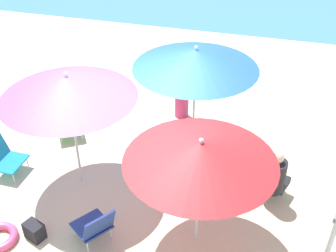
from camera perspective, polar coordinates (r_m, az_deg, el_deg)
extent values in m
plane|color=beige|center=(7.06, -5.22, -8.38)|extent=(40.00, 40.00, 0.00)
cylinder|color=silver|center=(7.24, 3.50, 2.96)|extent=(0.04, 0.04, 2.02)
cone|color=blue|center=(6.83, 3.75, 9.01)|extent=(2.04, 2.04, 0.32)
sphere|color=silver|center=(6.75, 3.82, 10.48)|extent=(0.06, 0.06, 0.06)
cylinder|color=silver|center=(6.73, -12.42, -0.85)|extent=(0.04, 0.04, 1.98)
cone|color=#8E56C6|center=(6.30, -13.32, 5.16)|extent=(2.03, 2.03, 0.35)
sphere|color=silver|center=(6.20, -13.58, 6.82)|extent=(0.06, 0.06, 0.06)
cylinder|color=silver|center=(5.69, 4.08, -9.23)|extent=(0.04, 0.04, 1.74)
cone|color=red|center=(5.22, 4.41, -3.50)|extent=(1.95, 1.95, 0.30)
sphere|color=silver|center=(5.11, 4.49, -1.93)|extent=(0.06, 0.06, 0.06)
cube|color=teal|center=(7.67, -20.39, -4.60)|extent=(0.44, 0.54, 0.03)
cylinder|color=silver|center=(7.78, -18.32, -4.61)|extent=(0.02, 0.02, 0.21)
cylinder|color=silver|center=(7.52, -20.00, -6.55)|extent=(0.02, 0.02, 0.21)
cylinder|color=silver|center=(7.96, -20.41, -4.10)|extent=(0.02, 0.02, 0.21)
cube|color=navy|center=(6.23, -10.20, -12.98)|extent=(0.64, 0.64, 0.03)
cube|color=navy|center=(5.93, -9.19, -13.01)|extent=(0.40, 0.47, 0.40)
cylinder|color=silver|center=(6.40, -12.40, -13.55)|extent=(0.02, 0.02, 0.24)
cylinder|color=silver|center=(6.50, -9.48, -12.11)|extent=(0.02, 0.02, 0.24)
cylinder|color=silver|center=(6.17, -10.72, -15.58)|extent=(0.02, 0.02, 0.24)
cylinder|color=silver|center=(6.28, -7.71, -14.04)|extent=(0.02, 0.02, 0.24)
cube|color=#33934C|center=(8.21, -13.05, -0.43)|extent=(0.62, 0.60, 0.03)
cube|color=#33934C|center=(8.28, -13.42, 1.57)|extent=(0.48, 0.39, 0.40)
cylinder|color=silver|center=(8.15, -11.50, -1.45)|extent=(0.02, 0.02, 0.19)
cylinder|color=silver|center=(8.14, -14.11, -1.92)|extent=(0.02, 0.02, 0.19)
cylinder|color=silver|center=(8.42, -11.83, -0.20)|extent=(0.02, 0.02, 0.19)
cylinder|color=silver|center=(8.41, -14.36, -0.65)|extent=(0.02, 0.02, 0.19)
cylinder|color=#DB3866|center=(8.55, 1.86, 3.61)|extent=(0.28, 0.28, 0.79)
cylinder|color=#DB3866|center=(8.22, 1.95, 7.67)|extent=(0.33, 0.33, 0.57)
sphere|color=beige|center=(8.06, 2.00, 10.13)|extent=(0.20, 0.20, 0.20)
cube|color=black|center=(6.97, 14.30, -7.31)|extent=(0.44, 0.45, 0.12)
cylinder|color=beige|center=(7.17, 14.65, -7.39)|extent=(0.12, 0.12, 0.27)
cylinder|color=black|center=(6.66, 14.03, -6.48)|extent=(0.34, 0.34, 0.53)
sphere|color=beige|center=(6.43, 14.48, -4.04)|extent=(0.19, 0.19, 0.19)
cylinder|color=#ADADB2|center=(5.28, 20.85, -14.63)|extent=(0.06, 0.06, 1.99)
cube|color=black|center=(6.53, -17.46, -13.23)|extent=(0.34, 0.29, 0.26)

